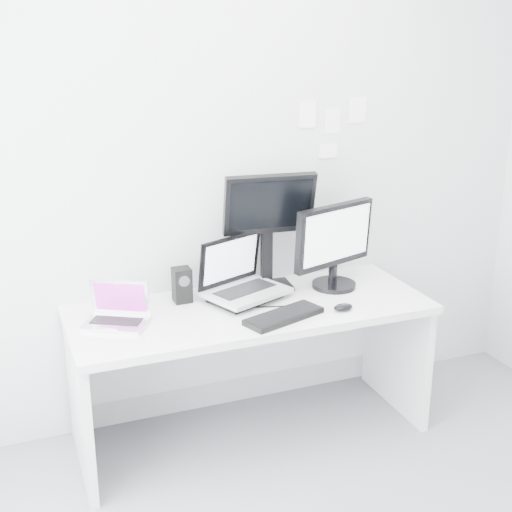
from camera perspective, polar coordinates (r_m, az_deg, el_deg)
name	(u,v)px	position (r m, az deg, el deg)	size (l,w,h in m)	color
back_wall	(227,171)	(3.63, -2.42, 6.94)	(3.60, 3.60, 0.00)	#BBBEC0
desk	(251,372)	(3.65, -0.41, -9.44)	(1.80, 0.70, 0.73)	silver
macbook	(114,304)	(3.31, -11.48, -3.89)	(0.29, 0.21, 0.21)	silver
speaker	(182,285)	(3.55, -6.05, -2.36)	(0.09, 0.09, 0.18)	black
dell_laptop	(247,270)	(3.51, -0.75, -1.15)	(0.40, 0.31, 0.33)	#A0A2A7
rear_monitor	(268,230)	(3.63, 1.00, 2.13)	(0.48, 0.17, 0.65)	black
samsung_monitor	(335,245)	(3.70, 6.49, 0.89)	(0.51, 0.24, 0.47)	black
keyboard	(284,316)	(3.35, 2.27, -4.93)	(0.40, 0.14, 0.03)	black
mouse	(343,307)	(3.47, 7.12, -4.17)	(0.10, 0.06, 0.03)	black
wall_note_0	(307,114)	(3.75, 4.21, 11.45)	(0.10, 0.00, 0.14)	white
wall_note_1	(333,121)	(3.82, 6.26, 10.91)	(0.09, 0.00, 0.13)	white
wall_note_2	(358,110)	(3.89, 8.30, 11.70)	(0.10, 0.00, 0.14)	white
wall_note_3	(328,151)	(3.84, 5.91, 8.53)	(0.11, 0.00, 0.08)	white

